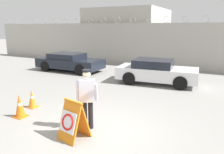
{
  "coord_description": "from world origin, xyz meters",
  "views": [
    {
      "loc": [
        3.27,
        -5.05,
        3.04
      ],
      "look_at": [
        -0.41,
        2.09,
        1.17
      ],
      "focal_mm": 35.0,
      "sensor_mm": 36.0,
      "label": 1
    }
  ],
  "objects_px": {
    "parked_car_front_coupe": "(69,62)",
    "parked_car_rear_sedan": "(156,71)",
    "security_guard": "(87,96)",
    "traffic_cone_mid": "(20,106)",
    "traffic_cone_near": "(32,99)",
    "barricade_sign": "(72,120)"
  },
  "relations": [
    {
      "from": "security_guard",
      "to": "traffic_cone_mid",
      "type": "distance_m",
      "value": 2.64
    },
    {
      "from": "barricade_sign",
      "to": "security_guard",
      "type": "height_order",
      "value": "security_guard"
    },
    {
      "from": "traffic_cone_mid",
      "to": "parked_car_front_coupe",
      "type": "bearing_deg",
      "value": 115.93
    },
    {
      "from": "security_guard",
      "to": "traffic_cone_near",
      "type": "distance_m",
      "value": 2.99
    },
    {
      "from": "parked_car_rear_sedan",
      "to": "barricade_sign",
      "type": "bearing_deg",
      "value": -98.02
    },
    {
      "from": "traffic_cone_mid",
      "to": "parked_car_rear_sedan",
      "type": "xyz_separation_m",
      "value": [
        2.84,
        6.6,
        0.26
      ]
    },
    {
      "from": "barricade_sign",
      "to": "security_guard",
      "type": "bearing_deg",
      "value": 100.91
    },
    {
      "from": "parked_car_rear_sedan",
      "to": "traffic_cone_near",
      "type": "bearing_deg",
      "value": -124.28
    },
    {
      "from": "traffic_cone_near",
      "to": "parked_car_rear_sedan",
      "type": "relative_size",
      "value": 0.16
    },
    {
      "from": "parked_car_front_coupe",
      "to": "parked_car_rear_sedan",
      "type": "distance_m",
      "value": 6.36
    },
    {
      "from": "security_guard",
      "to": "parked_car_front_coupe",
      "type": "bearing_deg",
      "value": 103.6
    },
    {
      "from": "traffic_cone_near",
      "to": "parked_car_front_coupe",
      "type": "relative_size",
      "value": 0.15
    },
    {
      "from": "barricade_sign",
      "to": "parked_car_front_coupe",
      "type": "distance_m",
      "value": 9.68
    },
    {
      "from": "barricade_sign",
      "to": "parked_car_front_coupe",
      "type": "relative_size",
      "value": 0.24
    },
    {
      "from": "security_guard",
      "to": "parked_car_front_coupe",
      "type": "relative_size",
      "value": 0.39
    },
    {
      "from": "traffic_cone_near",
      "to": "traffic_cone_mid",
      "type": "distance_m",
      "value": 0.91
    },
    {
      "from": "parked_car_front_coupe",
      "to": "parked_car_rear_sedan",
      "type": "xyz_separation_m",
      "value": [
        6.34,
        -0.6,
        0.02
      ]
    },
    {
      "from": "traffic_cone_near",
      "to": "parked_car_rear_sedan",
      "type": "height_order",
      "value": "parked_car_rear_sedan"
    },
    {
      "from": "security_guard",
      "to": "traffic_cone_near",
      "type": "bearing_deg",
      "value": 142.14
    },
    {
      "from": "parked_car_rear_sedan",
      "to": "security_guard",
      "type": "bearing_deg",
      "value": -98.15
    },
    {
      "from": "barricade_sign",
      "to": "traffic_cone_mid",
      "type": "bearing_deg",
      "value": -176.2
    },
    {
      "from": "security_guard",
      "to": "traffic_cone_near",
      "type": "relative_size",
      "value": 2.57
    }
  ]
}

